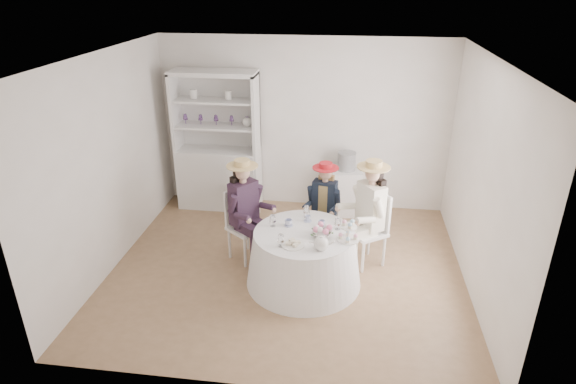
# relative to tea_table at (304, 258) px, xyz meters

# --- Properties ---
(ground) EXTENTS (4.50, 4.50, 0.00)m
(ground) POSITION_rel_tea_table_xyz_m (-0.24, 0.27, -0.35)
(ground) COLOR brown
(ground) RESTS_ON ground
(ceiling) EXTENTS (4.50, 4.50, 0.00)m
(ceiling) POSITION_rel_tea_table_xyz_m (-0.24, 0.27, 2.35)
(ceiling) COLOR white
(ceiling) RESTS_ON wall_back
(wall_back) EXTENTS (4.50, 0.00, 4.50)m
(wall_back) POSITION_rel_tea_table_xyz_m (-0.24, 2.27, 1.00)
(wall_back) COLOR silver
(wall_back) RESTS_ON ground
(wall_front) EXTENTS (4.50, 0.00, 4.50)m
(wall_front) POSITION_rel_tea_table_xyz_m (-0.24, -1.73, 1.00)
(wall_front) COLOR silver
(wall_front) RESTS_ON ground
(wall_left) EXTENTS (0.00, 4.50, 4.50)m
(wall_left) POSITION_rel_tea_table_xyz_m (-2.49, 0.27, 1.00)
(wall_left) COLOR silver
(wall_left) RESTS_ON ground
(wall_right) EXTENTS (0.00, 4.50, 4.50)m
(wall_right) POSITION_rel_tea_table_xyz_m (2.01, 0.27, 1.00)
(wall_right) COLOR silver
(wall_right) RESTS_ON ground
(tea_table) EXTENTS (1.42, 1.42, 0.70)m
(tea_table) POSITION_rel_tea_table_xyz_m (0.00, 0.00, 0.00)
(tea_table) COLOR white
(tea_table) RESTS_ON ground
(hutch) EXTENTS (1.42, 0.78, 2.21)m
(hutch) POSITION_rel_tea_table_xyz_m (-1.58, 2.02, 0.44)
(hutch) COLOR silver
(hutch) RESTS_ON ground
(side_table) EXTENTS (0.53, 0.53, 0.73)m
(side_table) POSITION_rel_tea_table_xyz_m (0.45, 2.02, 0.02)
(side_table) COLOR silver
(side_table) RESTS_ON ground
(hatbox) EXTENTS (0.31, 0.31, 0.28)m
(hatbox) POSITION_rel_tea_table_xyz_m (0.45, 2.02, 0.53)
(hatbox) COLOR black
(hatbox) RESTS_ON side_table
(guest_left) EXTENTS (0.60, 0.58, 1.41)m
(guest_left) POSITION_rel_tea_table_xyz_m (-0.82, 0.45, 0.45)
(guest_left) COLOR silver
(guest_left) RESTS_ON ground
(guest_mid) EXTENTS (0.47, 0.49, 1.24)m
(guest_mid) POSITION_rel_tea_table_xyz_m (0.18, 0.92, 0.36)
(guest_mid) COLOR silver
(guest_mid) RESTS_ON ground
(guest_right) EXTENTS (0.62, 0.59, 1.45)m
(guest_right) POSITION_rel_tea_table_xyz_m (0.77, 0.53, 0.47)
(guest_right) COLOR silver
(guest_right) RESTS_ON ground
(spare_chair) EXTENTS (0.47, 0.47, 1.08)m
(spare_chair) POSITION_rel_tea_table_xyz_m (-1.10, 1.55, 0.23)
(spare_chair) COLOR silver
(spare_chair) RESTS_ON ground
(teacup_a) EXTENTS (0.10, 0.10, 0.07)m
(teacup_a) POSITION_rel_tea_table_xyz_m (-0.21, 0.15, 0.39)
(teacup_a) COLOR white
(teacup_a) RESTS_ON tea_table
(teacup_b) EXTENTS (0.08, 0.08, 0.07)m
(teacup_b) POSITION_rel_tea_table_xyz_m (0.01, 0.30, 0.38)
(teacup_b) COLOR white
(teacup_b) RESTS_ON tea_table
(teacup_c) EXTENTS (0.09, 0.09, 0.07)m
(teacup_c) POSITION_rel_tea_table_xyz_m (0.19, 0.19, 0.39)
(teacup_c) COLOR white
(teacup_c) RESTS_ON tea_table
(flower_bowl) EXTENTS (0.27, 0.27, 0.06)m
(flower_bowl) POSITION_rel_tea_table_xyz_m (0.22, -0.06, 0.38)
(flower_bowl) COLOR white
(flower_bowl) RESTS_ON tea_table
(flower_arrangement) EXTENTS (0.19, 0.19, 0.07)m
(flower_arrangement) POSITION_rel_tea_table_xyz_m (0.21, -0.06, 0.44)
(flower_arrangement) COLOR pink
(flower_arrangement) RESTS_ON tea_table
(table_teapot) EXTENTS (0.24, 0.17, 0.18)m
(table_teapot) POSITION_rel_tea_table_xyz_m (0.23, -0.35, 0.43)
(table_teapot) COLOR white
(table_teapot) RESTS_ON tea_table
(sandwich_plate) EXTENTS (0.27, 0.27, 0.06)m
(sandwich_plate) POSITION_rel_tea_table_xyz_m (-0.10, -0.31, 0.37)
(sandwich_plate) COLOR white
(sandwich_plate) RESTS_ON tea_table
(cupcake_stand) EXTENTS (0.26, 0.26, 0.24)m
(cupcake_stand) POSITION_rel_tea_table_xyz_m (0.52, -0.10, 0.44)
(cupcake_stand) COLOR white
(cupcake_stand) RESTS_ON tea_table
(stemware_set) EXTENTS (0.87, 0.84, 0.15)m
(stemware_set) POSITION_rel_tea_table_xyz_m (-0.00, 0.00, 0.43)
(stemware_set) COLOR white
(stemware_set) RESTS_ON tea_table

